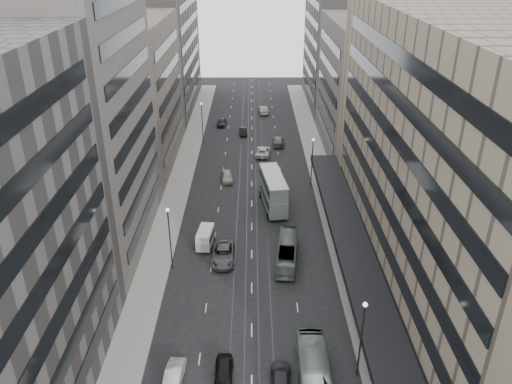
{
  "coord_description": "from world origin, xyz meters",
  "views": [
    {
      "loc": [
        0.14,
        -38.61,
        35.55
      ],
      "look_at": [
        0.58,
        18.88,
        6.97
      ],
      "focal_mm": 35.0,
      "sensor_mm": 36.0,
      "label": 1
    }
  ],
  "objects_px": {
    "bus_near": "(315,381)",
    "sedan_2": "(223,254)",
    "bus_far": "(287,252)",
    "sedan_1": "(173,377)",
    "panel_van": "(205,237)",
    "sedan_0": "(224,372)",
    "double_decker": "(273,190)"
  },
  "relations": [
    {
      "from": "bus_near",
      "to": "sedan_2",
      "type": "relative_size",
      "value": 1.81
    },
    {
      "from": "bus_far",
      "to": "sedan_1",
      "type": "bearing_deg",
      "value": 65.94
    },
    {
      "from": "bus_far",
      "to": "sedan_2",
      "type": "xyz_separation_m",
      "value": [
        -7.97,
        0.2,
        -0.49
      ]
    },
    {
      "from": "bus_near",
      "to": "bus_far",
      "type": "height_order",
      "value": "bus_near"
    },
    {
      "from": "bus_far",
      "to": "sedan_2",
      "type": "bearing_deg",
      "value": 5.11
    },
    {
      "from": "sedan_2",
      "to": "bus_far",
      "type": "bearing_deg",
      "value": -1.45
    },
    {
      "from": "panel_van",
      "to": "sedan_2",
      "type": "xyz_separation_m",
      "value": [
        2.48,
        -3.21,
        -0.55
      ]
    },
    {
      "from": "bus_far",
      "to": "panel_van",
      "type": "relative_size",
      "value": 2.29
    },
    {
      "from": "bus_far",
      "to": "sedan_2",
      "type": "height_order",
      "value": "bus_far"
    },
    {
      "from": "panel_van",
      "to": "sedan_0",
      "type": "xyz_separation_m",
      "value": [
        3.49,
        -22.23,
        -0.67
      ]
    },
    {
      "from": "double_decker",
      "to": "sedan_2",
      "type": "xyz_separation_m",
      "value": [
        -6.76,
        -13.97,
        -2.02
      ]
    },
    {
      "from": "bus_near",
      "to": "double_decker",
      "type": "height_order",
      "value": "double_decker"
    },
    {
      "from": "sedan_1",
      "to": "panel_van",
      "type": "bearing_deg",
      "value": 92.53
    },
    {
      "from": "bus_far",
      "to": "sedan_1",
      "type": "relative_size",
      "value": 2.22
    },
    {
      "from": "bus_near",
      "to": "sedan_2",
      "type": "bearing_deg",
      "value": -65.69
    },
    {
      "from": "bus_near",
      "to": "sedan_1",
      "type": "xyz_separation_m",
      "value": [
        -12.55,
        1.34,
        -0.81
      ]
    },
    {
      "from": "bus_near",
      "to": "sedan_1",
      "type": "distance_m",
      "value": 12.65
    },
    {
      "from": "sedan_0",
      "to": "bus_far",
      "type": "bearing_deg",
      "value": 69.3
    },
    {
      "from": "sedan_1",
      "to": "sedan_0",
      "type": "bearing_deg",
      "value": 11.97
    },
    {
      "from": "panel_van",
      "to": "sedan_1",
      "type": "height_order",
      "value": "panel_van"
    },
    {
      "from": "panel_van",
      "to": "sedan_1",
      "type": "distance_m",
      "value": 22.81
    },
    {
      "from": "sedan_0",
      "to": "sedan_2",
      "type": "height_order",
      "value": "sedan_2"
    },
    {
      "from": "bus_far",
      "to": "double_decker",
      "type": "height_order",
      "value": "double_decker"
    },
    {
      "from": "bus_near",
      "to": "sedan_2",
      "type": "height_order",
      "value": "bus_near"
    },
    {
      "from": "sedan_0",
      "to": "bus_near",
      "type": "bearing_deg",
      "value": -13.57
    },
    {
      "from": "bus_near",
      "to": "bus_far",
      "type": "relative_size",
      "value": 1.14
    },
    {
      "from": "bus_near",
      "to": "panel_van",
      "type": "xyz_separation_m",
      "value": [
        -11.55,
        24.11,
        -0.14
      ]
    },
    {
      "from": "sedan_1",
      "to": "bus_far",
      "type": "bearing_deg",
      "value": 64.45
    },
    {
      "from": "sedan_2",
      "to": "bus_near",
      "type": "bearing_deg",
      "value": -66.57
    },
    {
      "from": "bus_near",
      "to": "sedan_2",
      "type": "distance_m",
      "value": 22.79
    },
    {
      "from": "panel_van",
      "to": "sedan_2",
      "type": "relative_size",
      "value": 0.69
    },
    {
      "from": "sedan_1",
      "to": "double_decker",
      "type": "bearing_deg",
      "value": 78.07
    }
  ]
}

